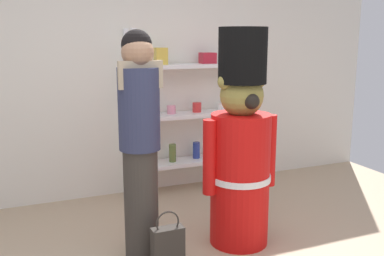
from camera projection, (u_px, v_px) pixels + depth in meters
The scene contains 5 objects.
back_wall at pixel (117, 74), 4.68m from camera, with size 6.40×0.12×2.60m, color silver.
merchandise_shelf at pixel (185, 112), 4.83m from camera, with size 1.24×0.35×1.77m.
teddy_bear_guard at pixel (241, 150), 3.57m from camera, with size 0.66×0.50×1.76m.
person_shopper at pixel (140, 139), 3.31m from camera, with size 0.33×0.31×1.74m.
shopping_bag at pixel (168, 248), 3.24m from camera, with size 0.24×0.10×0.46m.
Camera 1 is at (-1.09, -2.44, 1.69)m, focal length 41.44 mm.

